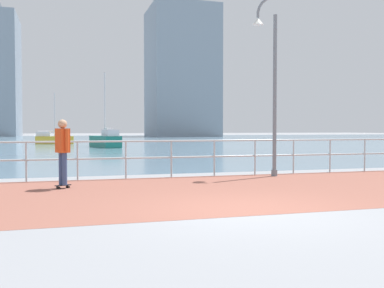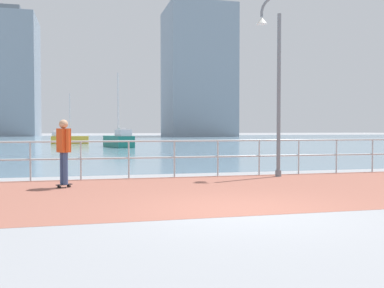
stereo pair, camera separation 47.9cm
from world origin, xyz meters
name	(u,v)px [view 1 (the left image)]	position (x,y,z in m)	size (l,w,h in m)	color
ground	(94,143)	(0.00, 40.00, 0.00)	(220.00, 220.00, 0.00)	gray
brick_paving	(202,191)	(0.00, 2.58, 0.00)	(28.00, 6.31, 0.01)	#935647
harbor_water	(89,141)	(0.00, 50.74, 0.00)	(180.00, 88.00, 0.00)	slate
waterfront_railing	(171,152)	(0.00, 5.74, 0.79)	(25.25, 0.06, 1.15)	#B2BCC1
lamppost	(270,77)	(3.04, 5.18, 3.12)	(0.80, 0.41, 5.64)	slate
skateboarder	(63,147)	(-3.21, 3.99, 1.04)	(0.41, 0.53, 1.72)	black
sailboat_gray	(106,140)	(0.13, 28.79, 0.58)	(2.28, 4.51, 6.07)	#197266
sailboat_red	(53,139)	(-4.08, 38.30, 0.48)	(3.63, 1.24, 5.05)	gold
tower_beige	(182,72)	(20.29, 80.53, 13.17)	(13.12, 13.44, 28.00)	#8493A3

